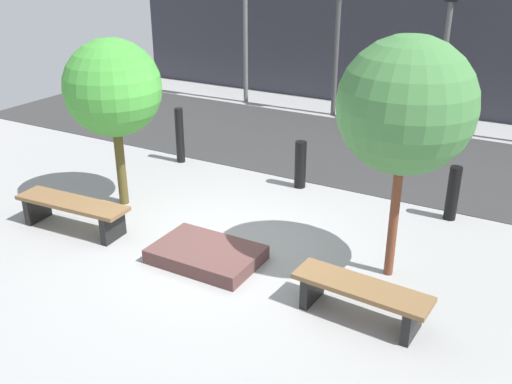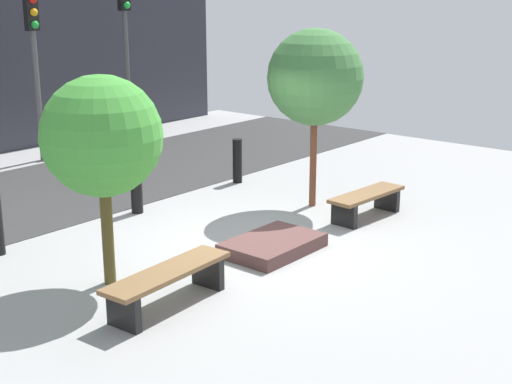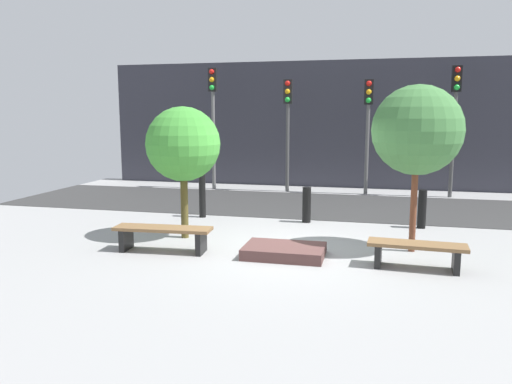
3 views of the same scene
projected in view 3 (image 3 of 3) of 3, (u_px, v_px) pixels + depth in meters
The scene contains 15 objects.
ground_plane at pixel (288, 251), 9.48m from camera, with size 18.00×18.00×0.00m, color #959595.
road_strip at pixel (317, 205), 14.20m from camera, with size 18.00×4.14×0.01m, color #313131.
building_facade at pixel (331, 125), 17.65m from camera, with size 16.20×0.50×4.41m, color #33333D.
bench_left at pixel (163, 234), 9.38m from camera, with size 1.87×0.59×0.47m.
bench_right at pixel (417, 251), 8.33m from camera, with size 1.63×0.57×0.44m.
planter_bed at pixel (284, 251), 9.08m from camera, with size 1.45×0.97×0.20m, color brown.
tree_behind_left_bench at pixel (183, 145), 10.20m from camera, with size 1.53×1.53×2.73m.
tree_behind_right_bench at pixel (417, 130), 9.10m from camera, with size 1.65×1.65×3.11m.
bollard_far_left at pixel (202, 196), 12.49m from camera, with size 0.17×0.17×1.10m, color black.
bollard_left at pixel (307, 205), 11.91m from camera, with size 0.20×0.20×0.85m, color black.
bollard_center at pixel (422, 209), 11.30m from camera, with size 0.19×0.19×0.88m, color black.
traffic_light_west at pixel (213, 107), 16.92m from camera, with size 0.28×0.27×4.10m.
traffic_light_mid_west at pixel (288, 115), 16.37m from camera, with size 0.28×0.27×3.68m.
traffic_light_mid_east at pixel (368, 116), 15.78m from camera, with size 0.28×0.27×3.65m.
traffic_light_east at pixel (455, 108), 15.15m from camera, with size 0.28×0.27×4.02m.
Camera 3 is at (1.55, -9.08, 2.57)m, focal length 35.00 mm.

